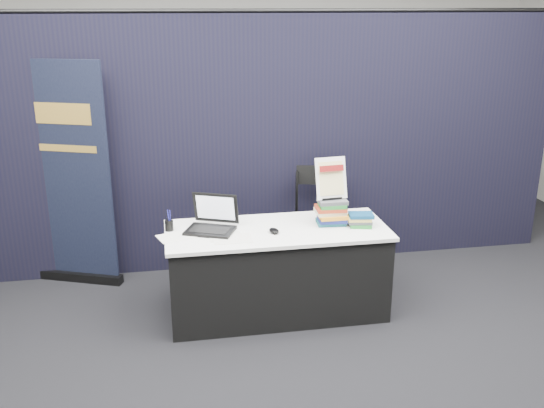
% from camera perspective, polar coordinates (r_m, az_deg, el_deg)
% --- Properties ---
extents(floor, '(8.00, 8.00, 0.00)m').
position_cam_1_polar(floor, '(4.76, 1.71, -13.16)').
color(floor, black).
rests_on(floor, ground).
extents(wall_back, '(8.00, 0.02, 3.50)m').
position_cam_1_polar(wall_back, '(8.04, -4.18, 13.15)').
color(wall_back, '#ACAAA2').
rests_on(wall_back, floor).
extents(drape_partition, '(6.00, 0.08, 2.40)m').
position_cam_1_polar(drape_partition, '(5.77, -1.45, 5.52)').
color(drape_partition, black).
rests_on(drape_partition, floor).
extents(display_table, '(1.80, 0.75, 0.75)m').
position_cam_1_polar(display_table, '(5.05, 0.46, -6.30)').
color(display_table, black).
rests_on(display_table, floor).
extents(laptop, '(0.45, 0.43, 0.28)m').
position_cam_1_polar(laptop, '(4.89, -5.92, -1.71)').
color(laptop, black).
rests_on(laptop, display_table).
extents(mouse, '(0.10, 0.13, 0.04)m').
position_cam_1_polar(mouse, '(4.82, 0.19, -2.53)').
color(mouse, black).
rests_on(mouse, display_table).
extents(brochure_left, '(0.33, 0.28, 0.00)m').
position_cam_1_polar(brochure_left, '(4.80, -9.00, -3.04)').
color(brochure_left, white).
rests_on(brochure_left, display_table).
extents(brochure_mid, '(0.27, 0.21, 0.00)m').
position_cam_1_polar(brochure_mid, '(4.76, -4.40, -3.07)').
color(brochure_mid, silver).
rests_on(brochure_mid, display_table).
extents(brochure_right, '(0.30, 0.22, 0.00)m').
position_cam_1_polar(brochure_right, '(4.71, -3.72, -3.28)').
color(brochure_right, silver).
rests_on(brochure_right, display_table).
extents(pen_cup, '(0.08, 0.08, 0.09)m').
position_cam_1_polar(pen_cup, '(4.92, -9.66, -2.01)').
color(pen_cup, black).
rests_on(pen_cup, display_table).
extents(book_stack_tall, '(0.23, 0.18, 0.21)m').
position_cam_1_polar(book_stack_tall, '(5.00, 5.57, -0.73)').
color(book_stack_tall, '#17545A').
rests_on(book_stack_tall, display_table).
extents(book_stack_short, '(0.22, 0.18, 0.11)m').
position_cam_1_polar(book_stack_short, '(5.00, 8.27, -1.46)').
color(book_stack_short, '#1E742A').
rests_on(book_stack_short, display_table).
extents(info_sign, '(0.27, 0.15, 0.35)m').
position_cam_1_polar(info_sign, '(4.94, 5.58, 2.38)').
color(info_sign, black).
rests_on(info_sign, book_stack_tall).
extents(pullup_banner, '(0.84, 0.41, 2.04)m').
position_cam_1_polar(pullup_banner, '(5.74, -18.57, 1.43)').
color(pullup_banner, black).
rests_on(pullup_banner, floor).
extents(stacking_chair, '(0.57, 0.58, 1.04)m').
position_cam_1_polar(stacking_chair, '(5.64, 4.94, -1.43)').
color(stacking_chair, black).
rests_on(stacking_chair, floor).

